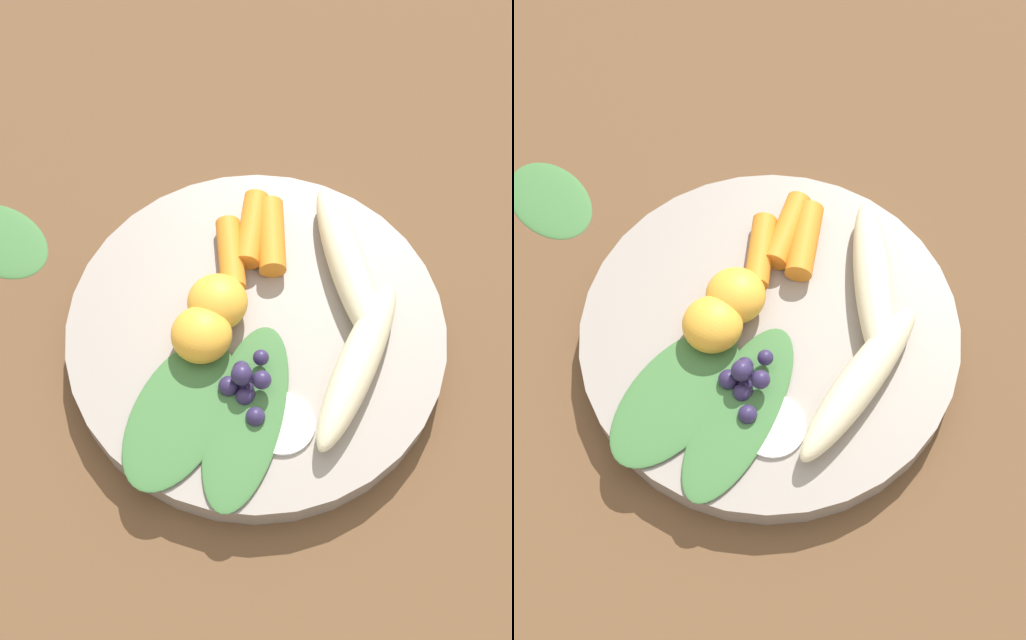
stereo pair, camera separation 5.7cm
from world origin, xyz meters
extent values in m
plane|color=brown|center=(0.00, 0.00, 0.00)|extent=(2.40, 2.40, 0.00)
cylinder|color=gray|center=(0.00, 0.00, 0.01)|extent=(0.27, 0.27, 0.02)
ellipsoid|color=beige|center=(-0.08, 0.00, 0.04)|extent=(0.07, 0.14, 0.03)
ellipsoid|color=beige|center=(-0.04, 0.07, 0.04)|extent=(0.13, 0.10, 0.03)
ellipsoid|color=#F4A833|center=(0.04, -0.01, 0.04)|extent=(0.04, 0.04, 0.03)
ellipsoid|color=#F4A833|center=(0.02, -0.02, 0.04)|extent=(0.04, 0.04, 0.03)
cylinder|color=orange|center=(-0.05, -0.05, 0.03)|extent=(0.05, 0.06, 0.02)
cylinder|color=orange|center=(-0.04, -0.07, 0.03)|extent=(0.05, 0.06, 0.02)
cylinder|color=orange|center=(-0.01, -0.06, 0.03)|extent=(0.04, 0.06, 0.02)
sphere|color=#2D234C|center=(0.03, 0.02, 0.03)|extent=(0.01, 0.01, 0.01)
sphere|color=#2D234C|center=(0.04, 0.04, 0.03)|extent=(0.01, 0.01, 0.01)
sphere|color=#2D234C|center=(0.03, 0.04, 0.03)|extent=(0.01, 0.01, 0.01)
sphere|color=#2D234C|center=(0.04, 0.03, 0.03)|extent=(0.01, 0.01, 0.01)
sphere|color=#2D234C|center=(0.04, 0.06, 0.03)|extent=(0.01, 0.01, 0.01)
sphere|color=#2D234C|center=(0.03, 0.03, 0.03)|extent=(0.01, 0.01, 0.01)
sphere|color=#2D234C|center=(0.02, 0.04, 0.04)|extent=(0.01, 0.01, 0.01)
sphere|color=#2D234C|center=(0.01, 0.03, 0.04)|extent=(0.01, 0.01, 0.01)
sphere|color=#2D234C|center=(0.03, 0.04, 0.03)|extent=(0.01, 0.01, 0.01)
sphere|color=#2D234C|center=(0.03, 0.03, 0.04)|extent=(0.01, 0.01, 0.01)
sphere|color=#2D234C|center=(0.03, 0.03, 0.03)|extent=(0.01, 0.01, 0.01)
cylinder|color=white|center=(0.03, 0.07, 0.03)|extent=(0.04, 0.04, 0.00)
ellipsoid|color=#3D7038|center=(0.08, 0.03, 0.03)|extent=(0.13, 0.12, 0.00)
ellipsoid|color=#3D7038|center=(0.04, 0.05, 0.03)|extent=(0.13, 0.13, 0.00)
ellipsoid|color=#3D7038|center=(0.12, -0.18, 0.00)|extent=(0.08, 0.10, 0.01)
camera|label=1|loc=(0.15, 0.23, 0.55)|focal=46.97mm
camera|label=2|loc=(0.10, 0.26, 0.55)|focal=46.97mm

